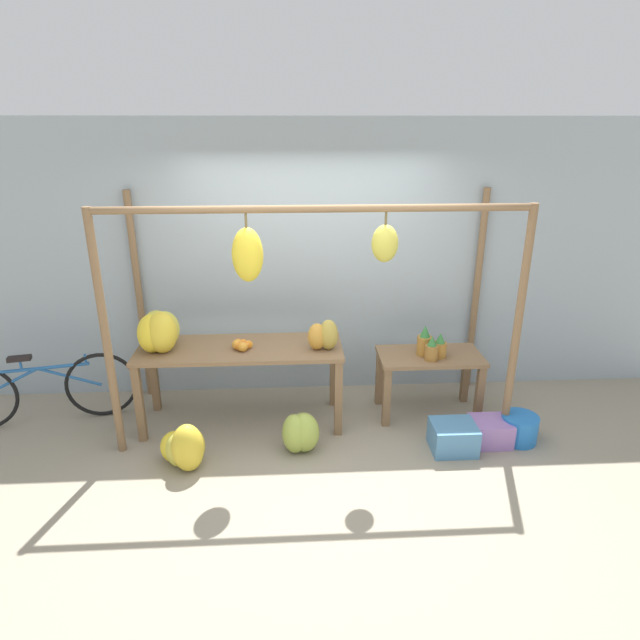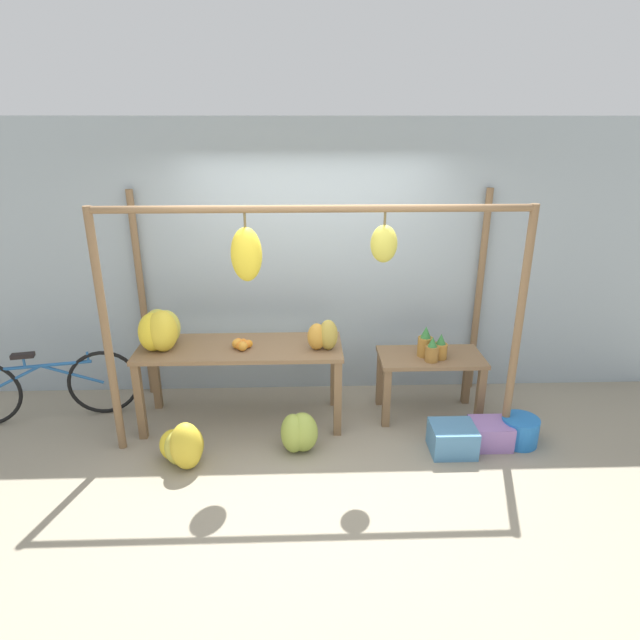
{
  "view_description": "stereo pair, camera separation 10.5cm",
  "coord_description": "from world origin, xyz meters",
  "px_view_note": "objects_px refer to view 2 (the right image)",
  "views": [
    {
      "loc": [
        -0.2,
        -3.84,
        2.75
      ],
      "look_at": [
        0.06,
        0.75,
        1.04
      ],
      "focal_mm": 30.0,
      "sensor_mm": 36.0,
      "label": 1
    },
    {
      "loc": [
        -0.09,
        -3.84,
        2.75
      ],
      "look_at": [
        0.06,
        0.75,
        1.04
      ],
      "focal_mm": 30.0,
      "sensor_mm": 36.0,
      "label": 2
    }
  ],
  "objects_px": {
    "banana_pile_ground_right": "(299,433)",
    "fruit_crate_purple": "(490,434)",
    "parked_bicycle": "(44,387)",
    "banana_pile_ground_left": "(183,446)",
    "orange_pile": "(241,344)",
    "fruit_crate_white": "(452,439)",
    "papaya_pile": "(323,336)",
    "pineapple_cluster": "(431,347)",
    "blue_bucket": "(520,431)",
    "banana_pile_on_table": "(160,330)"
  },
  "relations": [
    {
      "from": "banana_pile_on_table",
      "to": "papaya_pile",
      "type": "distance_m",
      "value": 1.48
    },
    {
      "from": "orange_pile",
      "to": "fruit_crate_purple",
      "type": "bearing_deg",
      "value": -11.34
    },
    {
      "from": "papaya_pile",
      "to": "banana_pile_ground_right",
      "type": "bearing_deg",
      "value": -117.81
    },
    {
      "from": "banana_pile_ground_right",
      "to": "papaya_pile",
      "type": "height_order",
      "value": "papaya_pile"
    },
    {
      "from": "banana_pile_on_table",
      "to": "pineapple_cluster",
      "type": "distance_m",
      "value": 2.52
    },
    {
      "from": "fruit_crate_white",
      "to": "fruit_crate_purple",
      "type": "relative_size",
      "value": 1.11
    },
    {
      "from": "orange_pile",
      "to": "banana_pile_on_table",
      "type": "bearing_deg",
      "value": 177.38
    },
    {
      "from": "banana_pile_on_table",
      "to": "parked_bicycle",
      "type": "relative_size",
      "value": 0.26
    },
    {
      "from": "orange_pile",
      "to": "blue_bucket",
      "type": "bearing_deg",
      "value": -9.69
    },
    {
      "from": "banana_pile_ground_left",
      "to": "fruit_crate_white",
      "type": "xyz_separation_m",
      "value": [
        2.33,
        0.1,
        -0.05
      ]
    },
    {
      "from": "banana_pile_ground_left",
      "to": "banana_pile_ground_right",
      "type": "relative_size",
      "value": 1.11
    },
    {
      "from": "banana_pile_ground_left",
      "to": "fruit_crate_purple",
      "type": "distance_m",
      "value": 2.71
    },
    {
      "from": "papaya_pile",
      "to": "fruit_crate_purple",
      "type": "relative_size",
      "value": 0.85
    },
    {
      "from": "pineapple_cluster",
      "to": "blue_bucket",
      "type": "xyz_separation_m",
      "value": [
        0.73,
        -0.5,
        -0.62
      ]
    },
    {
      "from": "blue_bucket",
      "to": "orange_pile",
      "type": "bearing_deg",
      "value": 170.31
    },
    {
      "from": "papaya_pile",
      "to": "fruit_crate_purple",
      "type": "bearing_deg",
      "value": -15.0
    },
    {
      "from": "banana_pile_ground_right",
      "to": "fruit_crate_white",
      "type": "distance_m",
      "value": 1.36
    },
    {
      "from": "banana_pile_ground_left",
      "to": "orange_pile",
      "type": "bearing_deg",
      "value": 54.67
    },
    {
      "from": "banana_pile_ground_right",
      "to": "banana_pile_ground_left",
      "type": "bearing_deg",
      "value": -170.76
    },
    {
      "from": "orange_pile",
      "to": "banana_pile_ground_left",
      "type": "xyz_separation_m",
      "value": [
        -0.46,
        -0.64,
        -0.65
      ]
    },
    {
      "from": "pineapple_cluster",
      "to": "parked_bicycle",
      "type": "bearing_deg",
      "value": 178.89
    },
    {
      "from": "banana_pile_on_table",
      "to": "pineapple_cluster",
      "type": "bearing_deg",
      "value": 0.73
    },
    {
      "from": "banana_pile_ground_right",
      "to": "fruit_crate_purple",
      "type": "xyz_separation_m",
      "value": [
        1.72,
        0.04,
        -0.07
      ]
    },
    {
      "from": "fruit_crate_white",
      "to": "papaya_pile",
      "type": "height_order",
      "value": "papaya_pile"
    },
    {
      "from": "parked_bicycle",
      "to": "banana_pile_ground_left",
      "type": "bearing_deg",
      "value": -27.97
    },
    {
      "from": "blue_bucket",
      "to": "papaya_pile",
      "type": "relative_size",
      "value": 1.11
    },
    {
      "from": "pineapple_cluster",
      "to": "papaya_pile",
      "type": "distance_m",
      "value": 1.05
    },
    {
      "from": "banana_pile_ground_right",
      "to": "parked_bicycle",
      "type": "xyz_separation_m",
      "value": [
        -2.45,
        0.62,
        0.17
      ]
    },
    {
      "from": "orange_pile",
      "to": "blue_bucket",
      "type": "xyz_separation_m",
      "value": [
        2.52,
        -0.43,
        -0.7
      ]
    },
    {
      "from": "blue_bucket",
      "to": "papaya_pile",
      "type": "xyz_separation_m",
      "value": [
        -1.77,
        0.38,
        0.8
      ]
    },
    {
      "from": "banana_pile_ground_left",
      "to": "fruit_crate_purple",
      "type": "relative_size",
      "value": 1.31
    },
    {
      "from": "blue_bucket",
      "to": "banana_pile_ground_left",
      "type": "bearing_deg",
      "value": -175.89
    },
    {
      "from": "pineapple_cluster",
      "to": "fruit_crate_white",
      "type": "bearing_deg",
      "value": -81.3
    },
    {
      "from": "orange_pile",
      "to": "pineapple_cluster",
      "type": "distance_m",
      "value": 1.79
    },
    {
      "from": "banana_pile_on_table",
      "to": "pineapple_cluster",
      "type": "height_order",
      "value": "banana_pile_on_table"
    },
    {
      "from": "blue_bucket",
      "to": "papaya_pile",
      "type": "height_order",
      "value": "papaya_pile"
    },
    {
      "from": "pineapple_cluster",
      "to": "banana_pile_ground_left",
      "type": "relative_size",
      "value": 0.66
    },
    {
      "from": "banana_pile_ground_right",
      "to": "fruit_crate_purple",
      "type": "bearing_deg",
      "value": 1.18
    },
    {
      "from": "banana_pile_ground_right",
      "to": "papaya_pile",
      "type": "relative_size",
      "value": 1.39
    },
    {
      "from": "banana_pile_ground_left",
      "to": "blue_bucket",
      "type": "xyz_separation_m",
      "value": [
        2.97,
        0.21,
        -0.05
      ]
    },
    {
      "from": "blue_bucket",
      "to": "papaya_pile",
      "type": "distance_m",
      "value": 1.98
    },
    {
      "from": "parked_bicycle",
      "to": "orange_pile",
      "type": "bearing_deg",
      "value": -4.07
    },
    {
      "from": "pineapple_cluster",
      "to": "banana_pile_ground_right",
      "type": "xyz_separation_m",
      "value": [
        -1.26,
        -0.55,
        -0.57
      ]
    },
    {
      "from": "orange_pile",
      "to": "banana_pile_ground_right",
      "type": "height_order",
      "value": "orange_pile"
    },
    {
      "from": "banana_pile_ground_left",
      "to": "fruit_crate_white",
      "type": "bearing_deg",
      "value": 2.57
    },
    {
      "from": "banana_pile_ground_right",
      "to": "fruit_crate_white",
      "type": "bearing_deg",
      "value": -2.3
    },
    {
      "from": "fruit_crate_white",
      "to": "fruit_crate_purple",
      "type": "distance_m",
      "value": 0.38
    },
    {
      "from": "parked_bicycle",
      "to": "fruit_crate_purple",
      "type": "xyz_separation_m",
      "value": [
        4.17,
        -0.59,
        -0.24
      ]
    },
    {
      "from": "orange_pile",
      "to": "fruit_crate_purple",
      "type": "xyz_separation_m",
      "value": [
        2.24,
        -0.45,
        -0.72
      ]
    },
    {
      "from": "pineapple_cluster",
      "to": "banana_pile_ground_left",
      "type": "xyz_separation_m",
      "value": [
        -2.24,
        -0.71,
        -0.57
      ]
    }
  ]
}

